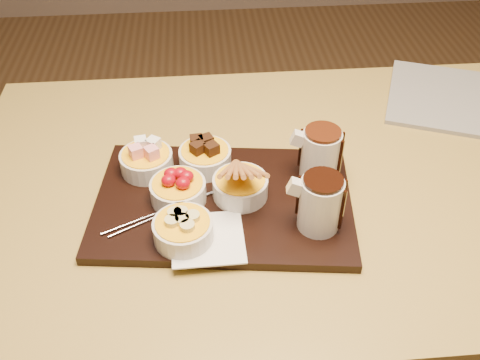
{
  "coord_description": "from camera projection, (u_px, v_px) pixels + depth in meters",
  "views": [
    {
      "loc": [
        -0.13,
        -0.77,
        1.43
      ],
      "look_at": [
        -0.07,
        -0.07,
        0.81
      ],
      "focal_mm": 40.0,
      "sensor_mm": 36.0,
      "label": 1
    }
  ],
  "objects": [
    {
      "name": "dining_table",
      "position": [
        271.0,
        214.0,
        1.1
      ],
      "size": [
        1.2,
        0.8,
        0.75
      ],
      "color": "#A1873C",
      "rests_on": "ground"
    },
    {
      "name": "serving_board",
      "position": [
        224.0,
        202.0,
        0.97
      ],
      "size": [
        0.49,
        0.35,
        0.02
      ],
      "primitive_type": "cube",
      "rotation": [
        0.0,
        0.0,
        -0.12
      ],
      "color": "black",
      "rests_on": "dining_table"
    },
    {
      "name": "napkin",
      "position": [
        208.0,
        239.0,
        0.89
      ],
      "size": [
        0.12,
        0.12,
        0.0
      ],
      "primitive_type": "cube",
      "rotation": [
        0.0,
        0.0,
        0.02
      ],
      "color": "white",
      "rests_on": "serving_board"
    },
    {
      "name": "bowl_marshmallows",
      "position": [
        147.0,
        162.0,
        1.01
      ],
      "size": [
        0.1,
        0.1,
        0.04
      ],
      "primitive_type": "cylinder",
      "color": "beige",
      "rests_on": "serving_board"
    },
    {
      "name": "bowl_cake",
      "position": [
        205.0,
        158.0,
        1.02
      ],
      "size": [
        0.1,
        0.1,
        0.04
      ],
      "primitive_type": "cylinder",
      "color": "beige",
      "rests_on": "serving_board"
    },
    {
      "name": "bowl_strawberries",
      "position": [
        178.0,
        191.0,
        0.95
      ],
      "size": [
        0.1,
        0.1,
        0.04
      ],
      "primitive_type": "cylinder",
      "color": "beige",
      "rests_on": "serving_board"
    },
    {
      "name": "bowl_biscotti",
      "position": [
        240.0,
        187.0,
        0.96
      ],
      "size": [
        0.1,
        0.1,
        0.04
      ],
      "primitive_type": "cylinder",
      "color": "beige",
      "rests_on": "serving_board"
    },
    {
      "name": "bowl_bananas",
      "position": [
        183.0,
        231.0,
        0.88
      ],
      "size": [
        0.1,
        0.1,
        0.04
      ],
      "primitive_type": "cylinder",
      "color": "beige",
      "rests_on": "serving_board"
    },
    {
      "name": "pitcher_dark_chocolate",
      "position": [
        320.0,
        204.0,
        0.88
      ],
      "size": [
        0.08,
        0.08,
        0.1
      ],
      "primitive_type": "cylinder",
      "rotation": [
        0.0,
        0.0,
        -0.12
      ],
      "color": "silver",
      "rests_on": "serving_board"
    },
    {
      "name": "pitcher_milk_chocolate",
      "position": [
        320.0,
        155.0,
        0.98
      ],
      "size": [
        0.08,
        0.08,
        0.1
      ],
      "primitive_type": "cylinder",
      "rotation": [
        0.0,
        0.0,
        -0.12
      ],
      "color": "silver",
      "rests_on": "serving_board"
    },
    {
      "name": "fondue_skewers",
      "position": [
        172.0,
        207.0,
        0.94
      ],
      "size": [
        0.14,
        0.25,
        0.01
      ],
      "primitive_type": null,
      "rotation": [
        0.0,
        0.0,
        -1.13
      ],
      "color": "silver",
      "rests_on": "serving_board"
    },
    {
      "name": "newspaper",
      "position": [
        467.0,
        101.0,
        1.23
      ],
      "size": [
        0.43,
        0.39,
        0.01
      ],
      "primitive_type": "cube",
      "rotation": [
        0.0,
        0.0,
        -0.37
      ],
      "color": "beige",
      "rests_on": "dining_table"
    }
  ]
}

